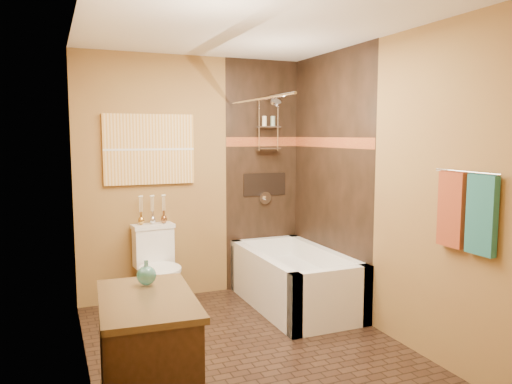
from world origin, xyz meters
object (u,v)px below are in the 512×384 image
sunset_painting (149,149)px  toilet (157,267)px  vanity (147,361)px  bathtub (294,284)px

sunset_painting → toilet: bearing=-90.0°
sunset_painting → toilet: (-0.00, -0.27, -1.14)m
sunset_painting → vanity: bearing=-101.7°
vanity → bathtub: bearing=45.1°
sunset_painting → vanity: 2.55m
bathtub → sunset_painting: bearing=150.1°
sunset_painting → bathtub: bearing=-29.9°
vanity → sunset_painting: bearing=82.4°
bathtub → vanity: vanity is taller
bathtub → toilet: size_ratio=1.86×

